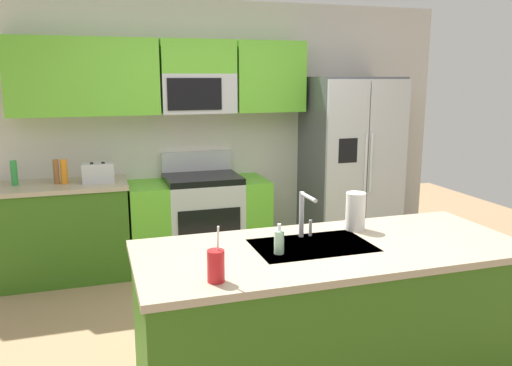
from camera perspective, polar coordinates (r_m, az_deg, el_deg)
ground_plane at (r=3.78m, az=2.26°, el=-17.64°), size 9.00×9.00×0.00m
kitchen_wall_unit at (r=5.29m, az=-6.82°, el=7.51°), size 5.20×0.43×2.60m
back_counter at (r=5.11m, az=-20.67°, el=-5.00°), size 1.21×0.63×0.90m
range_oven at (r=5.19m, az=-6.28°, el=-4.13°), size 1.36×0.61×1.10m
refrigerator at (r=5.55m, az=10.36°, el=1.90°), size 0.90×0.76×1.85m
island_counter at (r=3.18m, az=8.15°, el=-14.59°), size 2.24×0.93×0.90m
toaster at (r=4.92m, az=-17.10°, el=1.10°), size 0.28×0.16×0.18m
pepper_mill at (r=4.98m, az=-21.26°, el=1.17°), size 0.05×0.05×0.22m
bottle_green at (r=5.06m, az=-25.22°, el=1.01°), size 0.06×0.06×0.22m
bottle_orange at (r=4.98m, az=-20.50°, el=1.20°), size 0.06×0.06×0.22m
sink_faucet at (r=3.09m, az=5.37°, el=-3.11°), size 0.08×0.21×0.28m
drink_cup_red at (r=2.47m, az=-4.47°, el=-9.12°), size 0.08×0.08×0.28m
soap_dispenser at (r=2.84m, az=2.57°, el=-6.51°), size 0.06×0.06×0.17m
paper_towel_roll at (r=3.32m, az=10.96°, el=-3.09°), size 0.12×0.12×0.24m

